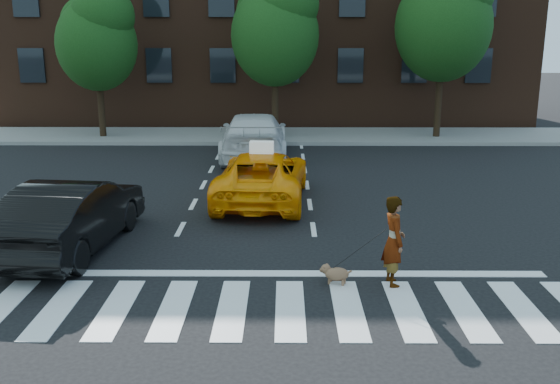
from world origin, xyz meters
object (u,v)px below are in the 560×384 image
at_px(black_sedan, 72,215).
at_px(dog, 335,273).
at_px(tree_right, 445,14).
at_px(tree_left, 97,34).
at_px(tree_mid, 276,24).
at_px(woman, 394,241).
at_px(white_suv, 254,136).
at_px(taxi, 262,176).

xyz_separation_m(black_sedan, dog, (5.53, -1.90, -0.57)).
xyz_separation_m(tree_right, dog, (-5.69, -15.88, -5.05)).
bearing_deg(tree_left, tree_right, -0.00).
xyz_separation_m(tree_mid, woman, (2.39, -15.90, -3.99)).
xyz_separation_m(tree_right, black_sedan, (-11.22, -13.98, -4.48)).
bearing_deg(tree_right, tree_left, 180.00).
height_order(tree_mid, dog, tree_mid).
bearing_deg(white_suv, black_sedan, 69.71).
height_order(woman, dog, woman).
distance_m(white_suv, woman, 12.22).
xyz_separation_m(tree_left, woman, (9.89, -15.90, -3.58)).
xyz_separation_m(tree_left, white_suv, (6.74, -4.09, -3.60)).
height_order(tree_right, dog, tree_right).
bearing_deg(taxi, white_suv, -81.20).
distance_m(tree_right, woman, 17.13).
height_order(tree_mid, white_suv, tree_mid).
height_order(taxi, black_sedan, black_sedan).
relative_size(taxi, white_suv, 0.87).
bearing_deg(tree_mid, woman, -81.43).
distance_m(taxi, black_sedan, 5.63).
xyz_separation_m(taxi, dog, (1.56, -5.88, -0.49)).
bearing_deg(taxi, dog, 108.77).
xyz_separation_m(white_suv, woman, (3.15, -11.81, 0.02)).
bearing_deg(woman, tree_right, -23.29).
height_order(tree_left, tree_mid, tree_mid).
bearing_deg(dog, black_sedan, -177.02).
relative_size(taxi, woman, 2.92).
bearing_deg(woman, tree_mid, 1.44).
height_order(white_suv, woman, woman).
height_order(tree_right, black_sedan, tree_right).
relative_size(tree_right, white_suv, 1.33).
distance_m(tree_left, dog, 18.65).
xyz_separation_m(taxi, woman, (2.64, -5.90, 0.16)).
xyz_separation_m(black_sedan, woman, (6.62, -1.91, 0.08)).
bearing_deg(dog, white_suv, 121.85).
bearing_deg(dog, taxi, 126.77).
height_order(tree_mid, tree_right, tree_right).
relative_size(taxi, dog, 8.21).
height_order(tree_right, woman, tree_right).
bearing_deg(tree_left, woman, -58.10).
bearing_deg(black_sedan, tree_mid, -101.00).
relative_size(tree_right, dog, 12.59).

